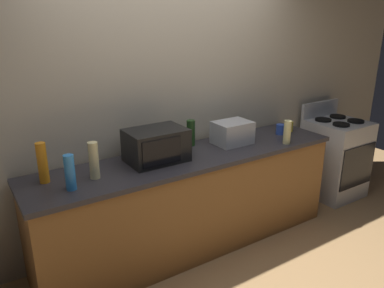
{
  "coord_description": "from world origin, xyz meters",
  "views": [
    {
      "loc": [
        -1.67,
        -2.16,
        2.04
      ],
      "look_at": [
        0.0,
        0.4,
        1.0
      ],
      "focal_mm": 35.35,
      "sensor_mm": 36.0,
      "label": 1
    }
  ],
  "objects_px": {
    "microwave": "(156,145)",
    "bottle_vinegar": "(287,132)",
    "mug_yellow": "(289,127)",
    "toaster_oven": "(232,133)",
    "bottle_dish_soap": "(43,163)",
    "bottle_hand_soap": "(94,160)",
    "bottle_wine": "(191,133)",
    "bottle_spray_cleaner": "(70,172)",
    "mug_blue": "(280,129)",
    "stove_range": "(335,157)"
  },
  "relations": [
    {
      "from": "bottle_dish_soap",
      "to": "bottle_spray_cleaner",
      "type": "xyz_separation_m",
      "value": [
        0.13,
        -0.22,
        -0.02
      ]
    },
    {
      "from": "microwave",
      "to": "bottle_vinegar",
      "type": "bearing_deg",
      "value": -12.45
    },
    {
      "from": "stove_range",
      "to": "bottle_dish_soap",
      "type": "xyz_separation_m",
      "value": [
        -3.2,
        0.11,
        0.59
      ]
    },
    {
      "from": "microwave",
      "to": "mug_blue",
      "type": "distance_m",
      "value": 1.4
    },
    {
      "from": "mug_yellow",
      "to": "mug_blue",
      "type": "distance_m",
      "value": 0.16
    },
    {
      "from": "stove_range",
      "to": "mug_blue",
      "type": "relative_size",
      "value": 10.58
    },
    {
      "from": "toaster_oven",
      "to": "bottle_vinegar",
      "type": "relative_size",
      "value": 1.52
    },
    {
      "from": "microwave",
      "to": "bottle_vinegar",
      "type": "height_order",
      "value": "microwave"
    },
    {
      "from": "bottle_spray_cleaner",
      "to": "mug_yellow",
      "type": "height_order",
      "value": "bottle_spray_cleaner"
    },
    {
      "from": "bottle_vinegar",
      "to": "mug_yellow",
      "type": "height_order",
      "value": "bottle_vinegar"
    },
    {
      "from": "bottle_spray_cleaner",
      "to": "mug_blue",
      "type": "distance_m",
      "value": 2.16
    },
    {
      "from": "bottle_wine",
      "to": "bottle_hand_soap",
      "type": "height_order",
      "value": "bottle_hand_soap"
    },
    {
      "from": "bottle_spray_cleaner",
      "to": "mug_blue",
      "type": "height_order",
      "value": "bottle_spray_cleaner"
    },
    {
      "from": "bottle_wine",
      "to": "toaster_oven",
      "type": "bearing_deg",
      "value": -24.53
    },
    {
      "from": "bottle_vinegar",
      "to": "bottle_dish_soap",
      "type": "xyz_separation_m",
      "value": [
        -2.11,
        0.33,
        0.04
      ]
    },
    {
      "from": "bottle_vinegar",
      "to": "bottle_spray_cleaner",
      "type": "height_order",
      "value": "bottle_spray_cleaner"
    },
    {
      "from": "stove_range",
      "to": "toaster_oven",
      "type": "height_order",
      "value": "toaster_oven"
    },
    {
      "from": "microwave",
      "to": "bottle_dish_soap",
      "type": "xyz_separation_m",
      "value": [
        -0.88,
        0.06,
        0.01
      ]
    },
    {
      "from": "bottle_vinegar",
      "to": "bottle_spray_cleaner",
      "type": "xyz_separation_m",
      "value": [
        -1.98,
        0.11,
        0.01
      ]
    },
    {
      "from": "bottle_wine",
      "to": "bottle_dish_soap",
      "type": "distance_m",
      "value": 1.33
    },
    {
      "from": "toaster_oven",
      "to": "mug_blue",
      "type": "relative_size",
      "value": 3.33
    },
    {
      "from": "mug_blue",
      "to": "stove_range",
      "type": "bearing_deg",
      "value": -1.34
    },
    {
      "from": "stove_range",
      "to": "mug_blue",
      "type": "distance_m",
      "value": 1.04
    },
    {
      "from": "stove_range",
      "to": "bottle_spray_cleaner",
      "type": "bearing_deg",
      "value": -177.84
    },
    {
      "from": "stove_range",
      "to": "bottle_hand_soap",
      "type": "bearing_deg",
      "value": -179.64
    },
    {
      "from": "microwave",
      "to": "bottle_dish_soap",
      "type": "height_order",
      "value": "bottle_dish_soap"
    },
    {
      "from": "toaster_oven",
      "to": "bottle_dish_soap",
      "type": "bearing_deg",
      "value": 178.35
    },
    {
      "from": "bottle_dish_soap",
      "to": "bottle_vinegar",
      "type": "bearing_deg",
      "value": -8.96
    },
    {
      "from": "bottle_hand_soap",
      "to": "bottle_dish_soap",
      "type": "relative_size",
      "value": 0.93
    },
    {
      "from": "toaster_oven",
      "to": "bottle_hand_soap",
      "type": "height_order",
      "value": "bottle_hand_soap"
    },
    {
      "from": "bottle_hand_soap",
      "to": "bottle_spray_cleaner",
      "type": "height_order",
      "value": "bottle_hand_soap"
    },
    {
      "from": "stove_range",
      "to": "toaster_oven",
      "type": "bearing_deg",
      "value": 177.72
    },
    {
      "from": "bottle_hand_soap",
      "to": "bottle_dish_soap",
      "type": "distance_m",
      "value": 0.35
    },
    {
      "from": "bottle_wine",
      "to": "mug_yellow",
      "type": "xyz_separation_m",
      "value": [
        1.1,
        -0.18,
        -0.07
      ]
    },
    {
      "from": "bottle_dish_soap",
      "to": "mug_yellow",
      "type": "relative_size",
      "value": 3.07
    },
    {
      "from": "stove_range",
      "to": "bottle_vinegar",
      "type": "bearing_deg",
      "value": -168.34
    },
    {
      "from": "microwave",
      "to": "toaster_oven",
      "type": "distance_m",
      "value": 0.81
    },
    {
      "from": "bottle_vinegar",
      "to": "bottle_dish_soap",
      "type": "relative_size",
      "value": 0.75
    },
    {
      "from": "mug_yellow",
      "to": "bottle_wine",
      "type": "bearing_deg",
      "value": 170.92
    },
    {
      "from": "microwave",
      "to": "bottle_dish_soap",
      "type": "relative_size",
      "value": 1.6
    },
    {
      "from": "mug_yellow",
      "to": "toaster_oven",
      "type": "bearing_deg",
      "value": 178.95
    },
    {
      "from": "microwave",
      "to": "toaster_oven",
      "type": "xyz_separation_m",
      "value": [
        0.81,
        0.01,
        -0.03
      ]
    },
    {
      "from": "bottle_vinegar",
      "to": "bottle_dish_soap",
      "type": "distance_m",
      "value": 2.14
    },
    {
      "from": "microwave",
      "to": "bottle_hand_soap",
      "type": "bearing_deg",
      "value": -173.1
    },
    {
      "from": "microwave",
      "to": "mug_yellow",
      "type": "xyz_separation_m",
      "value": [
        1.55,
        -0.0,
        -0.09
      ]
    },
    {
      "from": "stove_range",
      "to": "bottle_spray_cleaner",
      "type": "distance_m",
      "value": 3.12
    },
    {
      "from": "stove_range",
      "to": "bottle_vinegar",
      "type": "height_order",
      "value": "bottle_vinegar"
    },
    {
      "from": "microwave",
      "to": "bottle_hand_soap",
      "type": "distance_m",
      "value": 0.55
    },
    {
      "from": "toaster_oven",
      "to": "bottle_dish_soap",
      "type": "relative_size",
      "value": 1.14
    },
    {
      "from": "stove_range",
      "to": "bottle_wine",
      "type": "xyz_separation_m",
      "value": [
        -1.87,
        0.22,
        0.56
      ]
    }
  ]
}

